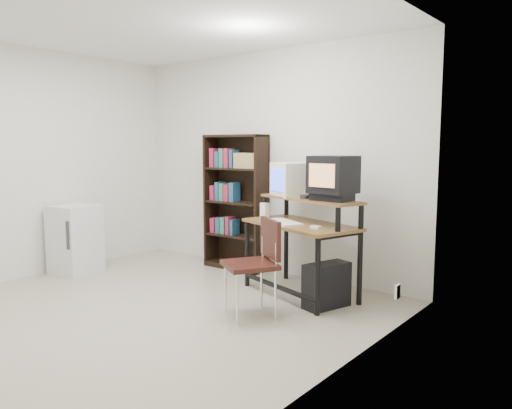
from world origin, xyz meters
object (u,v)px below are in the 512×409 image
Objects in this scene: crt_monitor at (293,180)px; mini_fridge at (75,239)px; school_chair at (258,256)px; pc_tower at (327,285)px; computer_desk at (302,227)px; bookshelf at (237,200)px; crt_tv at (333,175)px.

mini_fridge is at bearing -125.88° from crt_monitor.
pc_tower is at bearing 87.99° from school_chair.
pc_tower is at bearing -8.30° from computer_desk.
pc_tower is at bearing -22.75° from bookshelf.
bookshelf reaches higher than school_chair.
crt_monitor is 1.22m from pc_tower.
computer_desk is 0.56m from crt_monitor.
pc_tower is (0.66, -0.40, -0.94)m from crt_monitor.
pc_tower is (0.08, -0.23, -1.02)m from crt_tv.
bookshelf reaches higher than computer_desk.
pc_tower is 0.56× the size of mini_fridge.
crt_tv is 0.25× the size of bookshelf.
crt_tv is 0.91× the size of pc_tower.
crt_tv is 0.51× the size of mini_fridge.
computer_desk is 1.66× the size of mini_fridge.
mini_fridge is (-2.61, -0.17, -0.13)m from school_chair.
crt_tv reaches higher than crt_monitor.
mini_fridge is at bearing -136.41° from bookshelf.
crt_monitor is at bearing 165.99° from pc_tower.
school_chair is at bearing -105.62° from crt_tv.
school_chair is (-0.38, -0.56, 0.32)m from pc_tower.
pc_tower is 0.75m from school_chair.
school_chair is (-0.29, -0.80, -0.70)m from crt_tv.
crt_monitor reaches higher than pc_tower.
computer_desk is 2.64× the size of crt_monitor.
bookshelf is (-0.98, 0.23, -0.30)m from crt_monitor.
computer_desk reaches higher than pc_tower.
computer_desk is 0.63m from crt_tv.
mini_fridge is (-2.91, -0.97, -0.83)m from crt_tv.
computer_desk is 2.76m from mini_fridge.
crt_tv is at bearing 127.17° from pc_tower.
school_chair is at bearing -106.47° from pc_tower.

